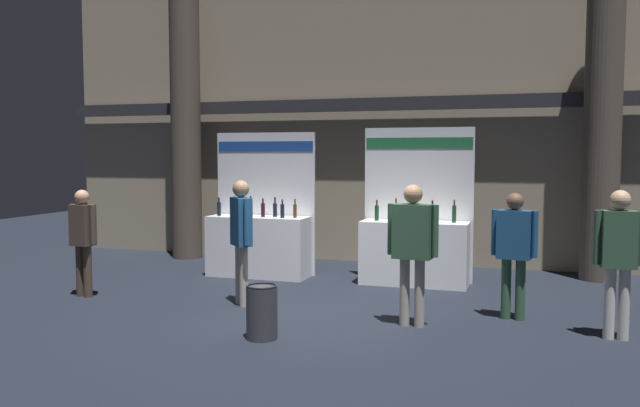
% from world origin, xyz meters
% --- Properties ---
extents(ground_plane, '(27.16, 27.16, 0.00)m').
position_xyz_m(ground_plane, '(0.00, 0.00, 0.00)').
color(ground_plane, black).
extents(hall_colonnade, '(13.58, 1.17, 5.58)m').
position_xyz_m(hall_colonnade, '(0.00, 4.34, 2.77)').
color(hall_colonnade, gray).
rests_on(hall_colonnade, ground_plane).
extents(exhibitor_booth_0, '(1.84, 0.66, 2.50)m').
position_xyz_m(exhibitor_booth_0, '(-1.70, 2.32, 0.63)').
color(exhibitor_booth_0, white).
rests_on(exhibitor_booth_0, ground_plane).
extents(exhibitor_booth_1, '(1.81, 0.66, 2.56)m').
position_xyz_m(exhibitor_booth_1, '(1.00, 2.43, 0.64)').
color(exhibitor_booth_1, white).
rests_on(exhibitor_booth_1, ground_plane).
extents(trash_bin, '(0.36, 0.36, 0.63)m').
position_xyz_m(trash_bin, '(-0.15, -1.24, 0.31)').
color(trash_bin, '#38383D').
rests_on(trash_bin, ground_plane).
extents(visitor_0, '(0.64, 0.29, 1.75)m').
position_xyz_m(visitor_0, '(1.40, -0.17, 1.07)').
color(visitor_0, '#ADA393').
rests_on(visitor_0, ground_plane).
extents(visitor_2, '(0.42, 0.44, 1.76)m').
position_xyz_m(visitor_2, '(-1.07, 0.21, 1.05)').
color(visitor_2, '#ADA393').
rests_on(visitor_2, ground_plane).
extents(visitor_3, '(0.57, 0.30, 1.63)m').
position_xyz_m(visitor_3, '(2.58, 0.55, 0.98)').
color(visitor_3, '#33563D').
rests_on(visitor_3, ground_plane).
extents(visitor_4, '(0.54, 0.24, 1.72)m').
position_xyz_m(visitor_4, '(3.73, -0.03, 1.02)').
color(visitor_4, silver).
rests_on(visitor_4, ground_plane).
extents(visitor_5, '(0.49, 0.29, 1.60)m').
position_xyz_m(visitor_5, '(-3.54, -0.00, 0.93)').
color(visitor_5, '#47382D').
rests_on(visitor_5, ground_plane).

